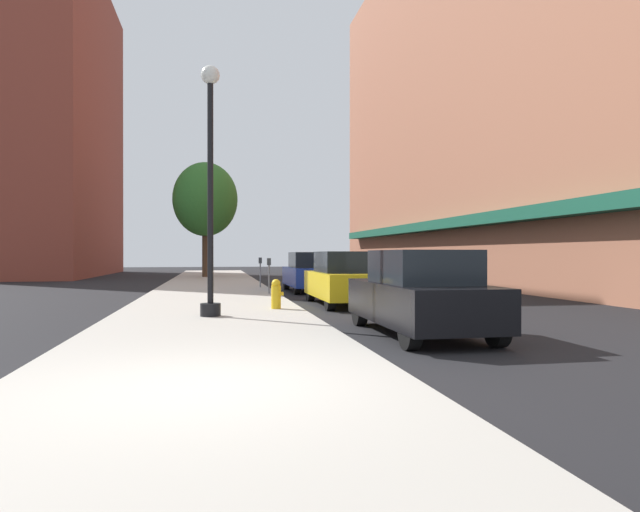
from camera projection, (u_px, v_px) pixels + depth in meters
ground_plane at (305, 290)px, 24.56m from camera, size 90.00×90.00×0.00m
sidewalk_slab at (213, 288)px, 24.80m from camera, size 4.80×50.00×0.12m
building_right_brick at (490, 83)px, 30.52m from camera, size 6.80×40.00×22.11m
building_far_background at (60, 127)px, 40.37m from camera, size 6.80×18.00×21.79m
lamppost at (210, 185)px, 13.02m from camera, size 0.48×0.48×5.90m
fire_hydrant at (276, 294)px, 14.81m from camera, size 0.33×0.26×0.79m
parking_meter_near at (260, 268)px, 24.41m from camera, size 0.14×0.09×1.31m
parking_meter_far at (269, 271)px, 20.51m from camera, size 0.14×0.09×1.31m
tree_near at (205, 200)px, 35.36m from camera, size 4.10×4.10×7.32m
car_black at (420, 294)px, 10.77m from camera, size 1.80×4.30×1.66m
car_yellow at (344, 279)px, 17.07m from camera, size 1.80×4.30×1.66m
car_blue at (310, 272)px, 23.23m from camera, size 1.80×4.30×1.66m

